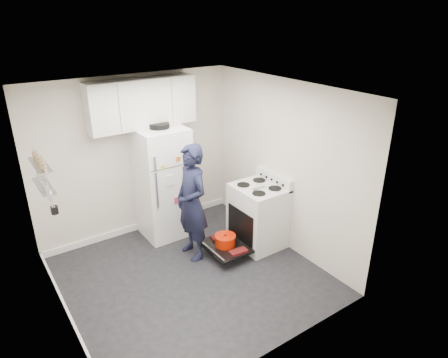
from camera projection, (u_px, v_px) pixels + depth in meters
room at (185, 196)px, 4.96m from camera, size 3.21×3.21×2.51m
electric_range at (257, 216)px, 6.02m from camera, size 0.66×0.76×1.10m
open_oven_door at (225, 243)px, 5.82m from camera, size 0.55×0.70×0.23m
refrigerator at (163, 182)px, 6.16m from camera, size 0.72×0.74×1.82m
upper_cabinets at (142, 103)px, 5.73m from camera, size 1.60×0.33×0.70m
wall_shelf_rack at (43, 176)px, 4.34m from camera, size 0.14×0.60×0.61m
person at (192, 203)px, 5.57m from camera, size 0.41×0.62×1.70m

